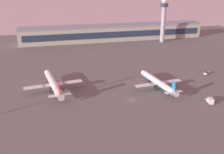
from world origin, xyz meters
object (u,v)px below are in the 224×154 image
(control_tower, at_px, (163,17))
(cargo_loader, at_px, (207,73))
(catering_truck, at_px, (210,100))
(airplane_mid_apron, at_px, (158,83))
(airplane_far_stand, at_px, (54,84))

(control_tower, relative_size, cargo_loader, 9.54)
(catering_truck, bearing_deg, cargo_loader, 74.11)
(catering_truck, bearing_deg, airplane_mid_apron, 140.99)
(control_tower, xyz_separation_m, cargo_loader, (-17.14, -102.30, -23.86))
(airplane_far_stand, bearing_deg, control_tower, 34.47)
(cargo_loader, distance_m, catering_truck, 45.27)
(control_tower, height_order, catering_truck, control_tower)
(airplane_far_stand, distance_m, cargo_loader, 98.75)
(control_tower, distance_m, airplane_mid_apron, 131.47)
(cargo_loader, bearing_deg, catering_truck, 118.88)
(airplane_mid_apron, relative_size, cargo_loader, 8.03)
(airplane_mid_apron, height_order, catering_truck, airplane_mid_apron)
(airplane_mid_apron, height_order, cargo_loader, airplane_mid_apron)
(airplane_far_stand, bearing_deg, catering_truck, -33.73)
(cargo_loader, bearing_deg, airplane_far_stand, 62.28)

